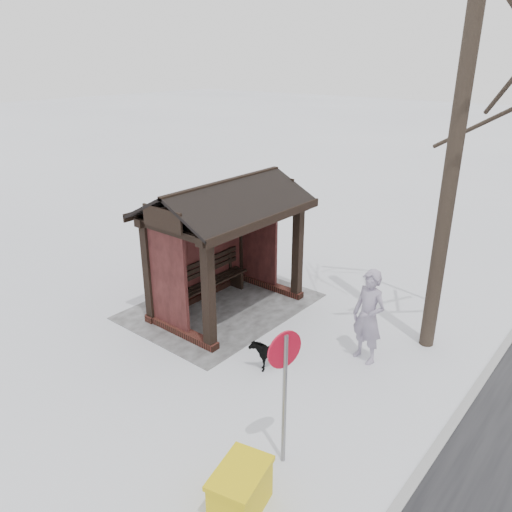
{
  "coord_description": "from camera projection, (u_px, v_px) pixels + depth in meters",
  "views": [
    {
      "loc": [
        7.62,
        7.16,
        5.55
      ],
      "look_at": [
        -0.07,
        0.8,
        1.53
      ],
      "focal_mm": 35.0,
      "sensor_mm": 36.0,
      "label": 1
    }
  ],
  "objects": [
    {
      "name": "bus_shelter",
      "position": [
        221.0,
        220.0,
        11.04
      ],
      "size": [
        3.6,
        2.4,
        3.09
      ],
      "color": "#371C14",
      "rests_on": "ground"
    },
    {
      "name": "grit_bin",
      "position": [
        240.0,
        490.0,
        6.44
      ],
      "size": [
        0.98,
        0.78,
        0.67
      ],
      "rotation": [
        0.0,
        0.0,
        0.23
      ],
      "color": "gold",
      "rests_on": "ground"
    },
    {
      "name": "trampled_patch",
      "position": [
        222.0,
        306.0,
        11.87
      ],
      "size": [
        4.2,
        3.2,
        0.02
      ],
      "primitive_type": "cube",
      "color": "gray",
      "rests_on": "ground"
    },
    {
      "name": "dog",
      "position": [
        268.0,
        350.0,
        9.52
      ],
      "size": [
        0.79,
        0.44,
        0.64
      ],
      "primitive_type": "imported",
      "rotation": [
        0.0,
        0.0,
        1.44
      ],
      "color": "black",
      "rests_on": "ground"
    },
    {
      "name": "kerb",
      "position": [
        465.0,
        405.0,
        8.5
      ],
      "size": [
        120.0,
        0.15,
        0.06
      ],
      "primitive_type": "cube",
      "color": "gray",
      "rests_on": "ground"
    },
    {
      "name": "road_sign",
      "position": [
        284.0,
        369.0,
        6.78
      ],
      "size": [
        0.54,
        0.18,
        2.17
      ],
      "rotation": [
        0.0,
        0.0,
        -0.27
      ],
      "color": "slate",
      "rests_on": "ground"
    },
    {
      "name": "pedestrian",
      "position": [
        368.0,
        317.0,
        9.46
      ],
      "size": [
        0.59,
        0.77,
        1.89
      ],
      "primitive_type": "imported",
      "rotation": [
        0.0,
        0.0,
        1.35
      ],
      "color": "#92869D",
      "rests_on": "ground"
    },
    {
      "name": "tree_near",
      "position": [
        475.0,
        15.0,
        8.04
      ],
      "size": [
        3.42,
        3.42,
        9.03
      ],
      "color": "black",
      "rests_on": "ground"
    },
    {
      "name": "ground",
      "position": [
        228.0,
        309.0,
        11.75
      ],
      "size": [
        120.0,
        120.0,
        0.0
      ],
      "primitive_type": "plane",
      "color": "silver",
      "rests_on": "ground"
    }
  ]
}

